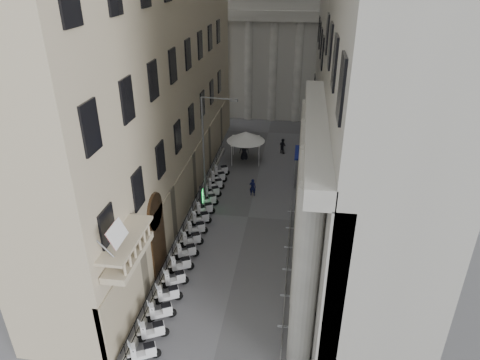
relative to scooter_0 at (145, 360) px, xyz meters
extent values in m
cylinder|color=white|center=(0.64, 23.74, 1.06)|extent=(0.06, 0.06, 2.11)
cylinder|color=white|center=(3.33, 23.74, 1.06)|extent=(0.06, 0.06, 2.11)
cylinder|color=white|center=(0.64, 26.43, 1.06)|extent=(0.06, 0.06, 2.11)
cylinder|color=white|center=(3.33, 26.43, 1.06)|extent=(0.06, 0.06, 2.11)
cube|color=white|center=(1.99, 25.08, 2.16)|extent=(2.88, 2.88, 0.12)
cone|color=white|center=(1.99, 25.08, 2.64)|extent=(3.84, 3.84, 0.96)
cylinder|color=gray|center=(-0.46, 16.56, 4.49)|extent=(0.16, 0.16, 8.98)
cylinder|color=gray|center=(0.87, 16.39, 8.98)|extent=(2.69, 0.47, 0.12)
cube|color=gray|center=(2.10, 16.23, 8.92)|extent=(0.59, 0.32, 0.17)
cube|color=black|center=(-0.53, 15.29, 0.91)|extent=(0.37, 0.88, 1.82)
cube|color=#19E54C|center=(-0.39, 15.31, 1.11)|extent=(0.12, 0.65, 1.01)
imported|color=#0D1036|center=(3.40, 18.00, 0.78)|extent=(0.60, 0.43, 1.56)
imported|color=black|center=(5.45, 27.77, 0.79)|extent=(0.97, 0.96, 1.57)
imported|color=black|center=(1.65, 25.48, 1.01)|extent=(1.10, 0.84, 2.01)
camera|label=1|loc=(6.96, -14.36, 18.02)|focal=32.00mm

